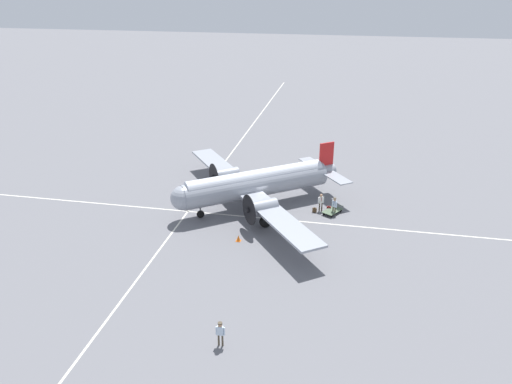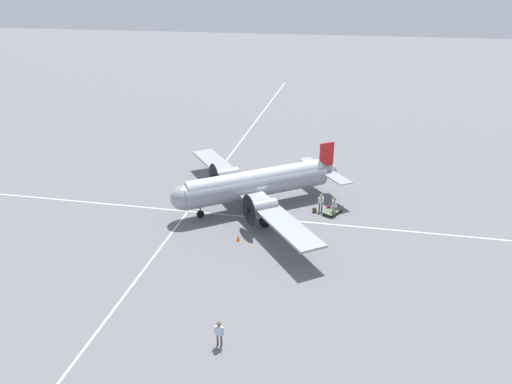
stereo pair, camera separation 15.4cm
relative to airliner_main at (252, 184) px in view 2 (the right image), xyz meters
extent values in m
plane|color=slate|center=(0.30, 0.22, -2.38)|extent=(300.00, 300.00, 0.00)
cube|color=silver|center=(0.30, -2.10, -2.38)|extent=(120.00, 0.16, 0.01)
cube|color=silver|center=(-5.77, 0.22, -2.38)|extent=(0.16, 120.00, 0.01)
cylinder|color=#9399A3|center=(0.30, 0.22, -0.12)|extent=(12.94, 10.44, 2.33)
cylinder|color=silver|center=(0.30, 0.22, 0.52)|extent=(11.96, 9.46, 1.63)
sphere|color=#9399A3|center=(-5.47, -4.06, -0.12)|extent=(2.21, 2.21, 2.21)
cylinder|color=#9399A3|center=(6.08, 4.51, 0.00)|extent=(3.02, 2.70, 1.28)
cube|color=red|center=(6.50, 4.83, 1.63)|extent=(1.35, 1.05, 2.68)
cube|color=#9399A3|center=(6.36, 4.72, 0.12)|extent=(5.84, 7.18, 0.10)
cube|color=#9399A3|center=(-0.54, -0.40, -0.41)|extent=(16.56, 21.20, 0.20)
cylinder|color=#9399A3|center=(1.76, -3.92, -0.39)|extent=(2.74, 2.49, 1.28)
cylinder|color=black|center=(0.68, -4.73, -0.39)|extent=(1.63, 2.18, 2.69)
sphere|color=black|center=(0.58, -4.80, -0.39)|extent=(0.45, 0.45, 0.45)
cylinder|color=#9399A3|center=(-3.24, 2.82, -0.39)|extent=(2.74, 2.49, 1.28)
cylinder|color=black|center=(-4.33, 2.02, -0.39)|extent=(1.63, 2.18, 2.69)
sphere|color=black|center=(-4.43, 1.95, -0.39)|extent=(0.45, 0.45, 0.45)
cylinder|color=#4C4C51|center=(1.96, -3.78, -1.37)|extent=(0.18, 0.18, 0.93)
cylinder|color=black|center=(1.96, -3.78, -1.83)|extent=(1.06, 0.90, 1.10)
cylinder|color=#4C4C51|center=(-3.05, 2.97, -1.37)|extent=(0.18, 0.18, 0.93)
cylinder|color=black|center=(-3.05, 2.97, -1.83)|extent=(1.06, 0.90, 1.10)
cylinder|color=#4C4C51|center=(-4.21, -3.12, -1.60)|extent=(0.14, 0.14, 0.87)
cylinder|color=black|center=(-4.21, -3.12, -2.03)|extent=(0.67, 0.56, 0.70)
cylinder|color=#473D2D|center=(1.95, -19.39, -1.98)|extent=(0.12, 0.12, 0.80)
cylinder|color=#473D2D|center=(2.18, -19.38, -1.98)|extent=(0.12, 0.12, 0.80)
cube|color=silver|center=(2.06, -19.39, -1.28)|extent=(0.39, 0.20, 0.60)
sphere|color=tan|center=(2.06, -19.39, -0.85)|extent=(0.27, 0.27, 0.27)
cylinder|color=silver|center=(1.82, -19.40, -1.31)|extent=(0.09, 0.09, 0.57)
cylinder|color=silver|center=(2.30, -19.38, -1.31)|extent=(0.09, 0.09, 0.57)
cube|color=maroon|center=(2.06, -19.29, -1.21)|extent=(0.05, 0.01, 0.38)
cylinder|color=#473D2D|center=(2.06, -19.39, -0.74)|extent=(0.29, 0.29, 0.07)
cylinder|color=#473D2D|center=(6.56, 0.53, -1.97)|extent=(0.12, 0.12, 0.82)
cylinder|color=#473D2D|center=(6.35, 0.43, -1.97)|extent=(0.12, 0.12, 0.82)
cube|color=white|center=(6.45, 0.48, -1.25)|extent=(0.44, 0.34, 0.62)
sphere|color=tan|center=(6.45, 0.48, -0.80)|extent=(0.27, 0.27, 0.27)
cylinder|color=white|center=(6.68, 0.59, -1.28)|extent=(0.10, 0.10, 0.59)
cylinder|color=white|center=(6.23, 0.37, -1.28)|extent=(0.10, 0.10, 0.59)
cube|color=maroon|center=(6.50, 0.39, -1.17)|extent=(0.05, 0.03, 0.40)
cylinder|color=#473D2D|center=(7.83, -0.16, -1.98)|extent=(0.12, 0.12, 0.80)
cylinder|color=#473D2D|center=(7.64, -0.03, -1.98)|extent=(0.12, 0.12, 0.80)
cube|color=silver|center=(7.74, -0.10, -1.28)|extent=(0.42, 0.37, 0.60)
sphere|color=tan|center=(7.74, -0.10, -0.84)|extent=(0.27, 0.27, 0.27)
cylinder|color=silver|center=(7.93, -0.24, -1.31)|extent=(0.09, 0.09, 0.57)
cylinder|color=silver|center=(7.54, 0.04, -1.31)|extent=(0.09, 0.09, 0.57)
cube|color=navy|center=(7.68, -0.17, -1.20)|extent=(0.05, 0.04, 0.39)
cylinder|color=#473D2D|center=(7.74, -0.10, -0.73)|extent=(0.39, 0.39, 0.07)
cube|color=maroon|center=(7.22, 0.59, -2.15)|extent=(0.40, 0.14, 0.47)
cube|color=#551515|center=(7.22, 0.59, -1.88)|extent=(0.14, 0.10, 0.02)
cube|color=#47331E|center=(5.93, 0.04, -2.16)|extent=(0.39, 0.16, 0.44)
cube|color=#312315|center=(5.93, 0.04, -1.91)|extent=(0.14, 0.11, 0.02)
cube|color=#4C6047|center=(7.59, 0.14, -2.08)|extent=(1.98, 2.31, 0.04)
cube|color=#4C6047|center=(8.08, 0.99, -1.84)|extent=(0.99, 0.59, 0.04)
cylinder|color=#4C6047|center=(8.54, 0.72, -1.95)|extent=(0.04, 0.04, 0.22)
cylinder|color=#4C6047|center=(7.62, 1.25, -1.95)|extent=(0.04, 0.04, 0.22)
cylinder|color=black|center=(7.59, -0.75, -2.24)|extent=(0.19, 0.27, 0.28)
cylinder|color=black|center=(6.81, -0.30, -2.24)|extent=(0.19, 0.27, 0.28)
cylinder|color=black|center=(8.36, 0.58, -2.24)|extent=(0.19, 0.27, 0.28)
cylinder|color=black|center=(7.58, 1.03, -2.24)|extent=(0.19, 0.27, 0.28)
cube|color=orange|center=(0.18, -6.70, -2.37)|extent=(0.41, 0.41, 0.03)
cone|color=orange|center=(0.18, -6.70, -2.11)|extent=(0.34, 0.34, 0.54)
camera|label=1|loc=(8.80, -42.28, 18.08)|focal=35.00mm
camera|label=2|loc=(8.95, -42.24, 18.08)|focal=35.00mm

